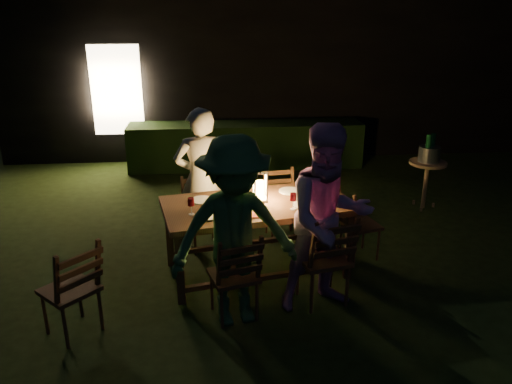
{
  "coord_description": "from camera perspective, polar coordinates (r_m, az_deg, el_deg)",
  "views": [
    {
      "loc": [
        -1.11,
        -5.06,
        2.78
      ],
      "look_at": [
        -0.64,
        0.09,
        0.85
      ],
      "focal_mm": 35.0,
      "sensor_mm": 36.0,
      "label": 1
    }
  ],
  "objects": [
    {
      "name": "garden_envelope",
      "position": [
        11.33,
        0.44,
        14.41
      ],
      "size": [
        40.0,
        40.0,
        3.2
      ],
      "color": "black",
      "rests_on": "ground"
    },
    {
      "name": "dining_table",
      "position": [
        5.32,
        0.12,
        -2.04
      ],
      "size": [
        2.12,
        1.34,
        0.82
      ],
      "rotation": [
        0.0,
        0.0,
        0.2
      ],
      "color": "#522E1B",
      "rests_on": "ground"
    },
    {
      "name": "chair_near_left",
      "position": [
        4.76,
        -2.48,
        -11.14
      ],
      "size": [
        0.52,
        0.54,
        0.93
      ],
      "rotation": [
        0.0,
        0.0,
        0.28
      ],
      "color": "#522E1B",
      "rests_on": "ground"
    },
    {
      "name": "chair_near_right",
      "position": [
        5.01,
        7.69,
        -9.28
      ],
      "size": [
        0.55,
        0.58,
        1.02
      ],
      "rotation": [
        0.0,
        0.0,
        0.22
      ],
      "color": "#522E1B",
      "rests_on": "ground"
    },
    {
      "name": "chair_far_left",
      "position": [
        6.1,
        -6.03,
        -3.87
      ],
      "size": [
        0.52,
        0.54,
        0.9
      ],
      "rotation": [
        0.0,
        0.0,
        3.48
      ],
      "color": "#522E1B",
      "rests_on": "ground"
    },
    {
      "name": "chair_far_right",
      "position": [
        6.34,
        2.94,
        -2.86
      ],
      "size": [
        0.45,
        0.47,
        0.89
      ],
      "rotation": [
        0.0,
        0.0,
        3.26
      ],
      "color": "#522E1B",
      "rests_on": "ground"
    },
    {
      "name": "chair_end",
      "position": [
        5.95,
        11.61,
        -4.89
      ],
      "size": [
        0.51,
        0.49,
        0.89
      ],
      "rotation": [
        0.0,
        0.0,
        -1.32
      ],
      "color": "#522E1B",
      "rests_on": "ground"
    },
    {
      "name": "chair_spare",
      "position": [
        4.82,
        -20.19,
        -12.02
      ],
      "size": [
        0.63,
        0.63,
        0.96
      ],
      "rotation": [
        0.0,
        0.0,
        0.8
      ],
      "color": "#522E1B",
      "rests_on": "ground"
    },
    {
      "name": "person_house_side",
      "position": [
        5.93,
        -6.3,
        1.47
      ],
      "size": [
        0.69,
        0.52,
        1.71
      ],
      "primitive_type": "imported",
      "rotation": [
        0.0,
        0.0,
        3.34
      ],
      "color": "beige",
      "rests_on": "ground"
    },
    {
      "name": "person_opp_right",
      "position": [
        4.7,
        8.27,
        -3.15
      ],
      "size": [
        1.01,
        0.85,
        1.83
      ],
      "primitive_type": "imported",
      "rotation": [
        0.0,
        0.0,
        0.2
      ],
      "color": "#C084BD",
      "rests_on": "ground"
    },
    {
      "name": "person_opp_left",
      "position": [
        4.43,
        -2.46,
        -4.74
      ],
      "size": [
        1.26,
        0.87,
        1.78
      ],
      "primitive_type": "imported",
      "rotation": [
        0.0,
        0.0,
        0.2
      ],
      "color": "#336636",
      "rests_on": "ground"
    },
    {
      "name": "lantern",
      "position": [
        5.29,
        0.49,
        0.6
      ],
      "size": [
        0.16,
        0.16,
        0.35
      ],
      "color": "white",
      "rests_on": "dining_table"
    },
    {
      "name": "plate_far_left",
      "position": [
        5.37,
        -6.18,
        -0.93
      ],
      "size": [
        0.25,
        0.25,
        0.01
      ],
      "primitive_type": "cylinder",
      "color": "white",
      "rests_on": "dining_table"
    },
    {
      "name": "plate_near_left",
      "position": [
        4.97,
        -5.25,
        -2.71
      ],
      "size": [
        0.25,
        0.25,
        0.01
      ],
      "primitive_type": "cylinder",
      "color": "white",
      "rests_on": "dining_table"
    },
    {
      "name": "plate_far_right",
      "position": [
        5.62,
        3.89,
        0.12
      ],
      "size": [
        0.25,
        0.25,
        0.01
      ],
      "primitive_type": "cylinder",
      "color": "white",
      "rests_on": "dining_table"
    },
    {
      "name": "plate_near_right",
      "position": [
        5.24,
        5.54,
        -1.49
      ],
      "size": [
        0.25,
        0.25,
        0.01
      ],
      "primitive_type": "cylinder",
      "color": "white",
      "rests_on": "dining_table"
    },
    {
      "name": "wineglass_a",
      "position": [
        5.44,
        -3.74,
        0.35
      ],
      "size": [
        0.06,
        0.06,
        0.18
      ],
      "primitive_type": null,
      "color": "#59070F",
      "rests_on": "dining_table"
    },
    {
      "name": "wineglass_b",
      "position": [
        5.01,
        -7.41,
        -1.63
      ],
      "size": [
        0.06,
        0.06,
        0.18
      ],
      "primitive_type": null,
      "color": "#59070F",
      "rests_on": "dining_table"
    },
    {
      "name": "wineglass_c",
      "position": [
        5.1,
        4.25,
        -1.07
      ],
      "size": [
        0.06,
        0.06,
        0.18
      ],
      "primitive_type": null,
      "color": "#59070F",
      "rests_on": "dining_table"
    },
    {
      "name": "wineglass_d",
      "position": [
        5.61,
        5.68,
        0.92
      ],
      "size": [
        0.06,
        0.06,
        0.18
      ],
      "primitive_type": null,
      "color": "#59070F",
      "rests_on": "dining_table"
    },
    {
      "name": "wineglass_e",
      "position": [
        4.97,
        -0.0,
        -1.64
      ],
      "size": [
        0.06,
        0.06,
        0.18
      ],
      "primitive_type": null,
      "color": "silver",
      "rests_on": "dining_table"
    },
    {
      "name": "bottle_table",
      "position": [
        5.18,
        -2.53,
        -0.08
      ],
      "size": [
        0.07,
        0.07,
        0.28
      ],
      "primitive_type": "cylinder",
      "color": "#0F471E",
      "rests_on": "dining_table"
    },
    {
      "name": "napkin_left",
      "position": [
        4.97,
        -0.49,
        -2.66
      ],
      "size": [
        0.18,
        0.14,
        0.01
      ],
      "primitive_type": "cube",
      "color": "red",
      "rests_on": "dining_table"
    },
    {
      "name": "napkin_right",
      "position": [
        5.2,
        6.89,
        -1.7
      ],
      "size": [
        0.18,
        0.14,
        0.01
      ],
      "primitive_type": "cube",
      "color": "red",
      "rests_on": "dining_table"
    },
    {
      "name": "phone",
      "position": [
        4.89,
        -5.87,
        -3.19
      ],
      "size": [
        0.14,
        0.07,
        0.01
      ],
      "primitive_type": "cube",
      "color": "black",
      "rests_on": "dining_table"
    },
    {
      "name": "side_table",
      "position": [
        7.53,
        19.01,
        2.7
      ],
      "size": [
        0.52,
        0.52,
        0.7
      ],
      "color": "#8A6245",
      "rests_on": "ground"
    },
    {
      "name": "ice_bucket",
      "position": [
        7.48,
        19.18,
        4.11
      ],
      "size": [
        0.3,
        0.3,
        0.22
      ],
      "primitive_type": "cylinder",
      "color": "#A5A8AD",
      "rests_on": "side_table"
    },
    {
      "name": "bottle_bucket_a",
      "position": [
        7.41,
        18.99,
        4.39
      ],
      "size": [
        0.07,
        0.07,
        0.32
      ],
      "primitive_type": "cylinder",
      "color": "#0F471E",
      "rests_on": "side_table"
    },
    {
      "name": "bottle_bucket_b",
      "position": [
        7.52,
        19.45,
        4.57
      ],
      "size": [
        0.07,
        0.07,
        0.32
      ],
      "primitive_type": "cylinder",
      "color": "#0F471E",
      "rests_on": "side_table"
    }
  ]
}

